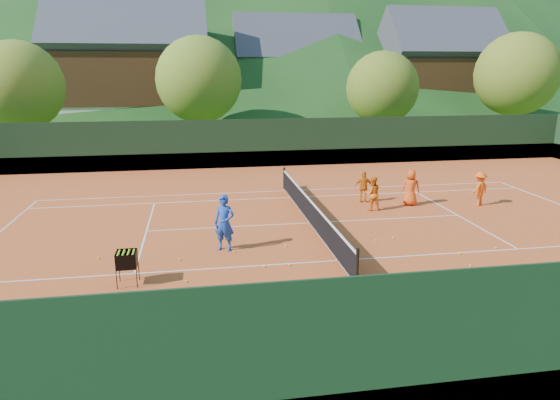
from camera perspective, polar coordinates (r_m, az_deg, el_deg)
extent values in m
plane|color=#2D571B|center=(20.12, 3.45, -2.67)|extent=(400.00, 400.00, 0.00)
cube|color=#C44E1F|center=(20.11, 3.45, -2.65)|extent=(40.00, 24.00, 0.02)
imported|color=#1B42B1|center=(16.94, -6.37, -2.63)|extent=(0.83, 0.71, 1.93)
imported|color=orange|center=(22.04, 10.52, 0.74)|extent=(0.74, 0.59, 1.50)
imported|color=orange|center=(23.28, 9.55, 1.49)|extent=(0.91, 0.52, 1.46)
imported|color=#F05215|center=(23.21, 14.72, 1.38)|extent=(0.93, 0.77, 1.63)
imported|color=#FF6216|center=(24.16, 21.84, 1.21)|extent=(1.14, 0.93, 1.54)
sphere|color=yellow|center=(16.85, 20.95, -7.03)|extent=(0.07, 0.07, 0.07)
sphere|color=yellow|center=(11.40, 7.89, -17.06)|extent=(0.07, 0.07, 0.07)
sphere|color=yellow|center=(13.35, 4.82, -11.90)|extent=(0.07, 0.07, 0.07)
sphere|color=yellow|center=(18.32, 10.92, -4.53)|extent=(0.07, 0.07, 0.07)
sphere|color=yellow|center=(13.19, 20.99, -13.27)|extent=(0.07, 0.07, 0.07)
sphere|color=yellow|center=(15.84, 1.14, -7.41)|extent=(0.07, 0.07, 0.07)
sphere|color=yellow|center=(14.94, -10.67, -9.10)|extent=(0.07, 0.07, 0.07)
sphere|color=yellow|center=(17.41, -20.02, -6.24)|extent=(0.07, 0.07, 0.07)
sphere|color=yellow|center=(16.58, -11.39, -6.66)|extent=(0.07, 0.07, 0.07)
sphere|color=yellow|center=(11.46, 0.35, -16.72)|extent=(0.07, 0.07, 0.07)
sphere|color=yellow|center=(12.21, -12.18, -14.95)|extent=(0.07, 0.07, 0.07)
sphere|color=yellow|center=(17.42, -16.33, -5.91)|extent=(0.07, 0.07, 0.07)
sphere|color=yellow|center=(17.43, 0.68, -5.27)|extent=(0.07, 0.07, 0.07)
sphere|color=yellow|center=(17.01, -5.30, -5.86)|extent=(0.07, 0.07, 0.07)
sphere|color=yellow|center=(18.80, 23.48, -5.03)|extent=(0.07, 0.07, 0.07)
sphere|color=yellow|center=(11.94, -24.43, -16.78)|extent=(0.07, 0.07, 0.07)
sphere|color=yellow|center=(12.73, 19.56, -14.21)|extent=(0.07, 0.07, 0.07)
sphere|color=yellow|center=(18.48, 5.75, -4.16)|extent=(0.07, 0.07, 0.07)
sphere|color=yellow|center=(15.73, -1.80, -7.57)|extent=(0.07, 0.07, 0.07)
sphere|color=yellow|center=(18.69, 12.80, -4.25)|extent=(0.07, 0.07, 0.07)
sphere|color=yellow|center=(14.38, 8.53, -9.97)|extent=(0.07, 0.07, 0.07)
sphere|color=yellow|center=(17.81, 19.88, -5.75)|extent=(0.07, 0.07, 0.07)
cube|color=white|center=(15.15, 8.13, -8.76)|extent=(23.77, 0.06, 0.00)
cube|color=white|center=(25.28, 0.68, 1.07)|extent=(23.77, 0.06, 0.00)
cube|color=white|center=(16.36, 6.69, -6.88)|extent=(23.77, 0.06, 0.00)
cube|color=white|center=(23.98, 1.26, 0.30)|extent=(23.77, 0.06, 0.00)
cube|color=white|center=(19.73, -15.01, -3.45)|extent=(0.06, 8.23, 0.00)
cube|color=white|center=(22.39, 19.64, -1.65)|extent=(0.06, 8.23, 0.00)
cube|color=white|center=(20.11, 3.45, -2.61)|extent=(12.80, 0.06, 0.00)
cube|color=silver|center=(20.11, 3.45, -2.61)|extent=(0.06, 10.97, 0.00)
cube|color=black|center=(19.98, 3.47, -1.39)|extent=(0.03, 11.97, 0.90)
cube|color=white|center=(19.85, 3.49, -0.09)|extent=(0.05, 11.97, 0.06)
cylinder|color=black|center=(14.50, 8.81, -7.55)|extent=(0.10, 0.10, 1.10)
cylinder|color=black|center=(25.64, 0.49, 2.52)|extent=(0.10, 0.10, 1.10)
cube|color=black|center=(31.32, -1.43, 6.55)|extent=(40.00, 0.05, 3.00)
cube|color=#1B5E2A|center=(31.48, -1.42, 4.75)|extent=(40.40, 0.05, 1.00)
cube|color=black|center=(9.18, 21.23, -15.87)|extent=(40.00, 0.05, 3.00)
cylinder|color=black|center=(14.89, -18.17, -8.69)|extent=(0.02, 0.02, 0.55)
cylinder|color=black|center=(14.81, -16.05, -8.64)|extent=(0.02, 0.02, 0.55)
cylinder|color=black|center=(15.39, -17.88, -7.88)|extent=(0.02, 0.02, 0.55)
cylinder|color=black|center=(15.31, -15.83, -7.83)|extent=(0.02, 0.02, 0.55)
cube|color=black|center=(14.99, -17.06, -7.28)|extent=(0.55, 0.55, 0.02)
cube|color=black|center=(14.66, -17.26, -6.87)|extent=(0.55, 0.02, 0.45)
cube|color=black|center=(15.17, -17.00, -6.11)|extent=(0.55, 0.02, 0.45)
cube|color=black|center=(14.95, -18.18, -6.51)|extent=(0.02, 0.55, 0.45)
cube|color=black|center=(14.88, -16.07, -6.45)|extent=(0.02, 0.55, 0.45)
sphere|color=#CCE526|center=(14.69, -18.08, -6.10)|extent=(0.07, 0.07, 0.07)
sphere|color=#CCE526|center=(14.81, -18.01, -5.91)|extent=(0.07, 0.07, 0.07)
sphere|color=#CCE526|center=(14.94, -17.93, -5.73)|extent=(0.07, 0.07, 0.07)
sphere|color=#CCE526|center=(15.07, -17.86, -5.54)|extent=(0.07, 0.07, 0.07)
sphere|color=#CCE526|center=(14.67, -17.55, -6.08)|extent=(0.07, 0.07, 0.07)
sphere|color=#CCE526|center=(14.79, -17.48, -5.89)|extent=(0.07, 0.07, 0.07)
sphere|color=#CCE526|center=(14.92, -17.41, -5.71)|extent=(0.07, 0.07, 0.07)
sphere|color=#CCE526|center=(15.05, -17.35, -5.53)|extent=(0.07, 0.07, 0.07)
sphere|color=#CCE526|center=(14.65, -17.02, -6.07)|extent=(0.07, 0.07, 0.07)
sphere|color=#CCE526|center=(14.77, -16.95, -5.88)|extent=(0.07, 0.07, 0.07)
sphere|color=#CCE526|center=(14.90, -16.89, -5.70)|extent=(0.07, 0.07, 0.07)
sphere|color=#CCE526|center=(15.03, -16.83, -5.51)|extent=(0.07, 0.07, 0.07)
sphere|color=#CCE526|center=(14.63, -16.48, -6.05)|extent=(0.07, 0.07, 0.07)
sphere|color=#CCE526|center=(14.76, -16.43, -5.86)|extent=(0.07, 0.07, 0.07)
sphere|color=#CCE526|center=(14.88, -16.37, -5.68)|extent=(0.07, 0.07, 0.07)
sphere|color=#CCE526|center=(15.01, -16.31, -5.50)|extent=(0.07, 0.07, 0.07)
cube|color=beige|center=(49.22, -16.27, 8.92)|extent=(12.00, 9.00, 2.88)
cube|color=#3A200F|center=(49.01, -16.59, 13.19)|extent=(12.24, 9.18, 4.48)
cube|color=#43434B|center=(49.04, -16.84, 16.50)|extent=(13.80, 9.93, 9.93)
cube|color=beige|center=(53.90, 1.61, 9.77)|extent=(11.00, 8.00, 2.52)
cube|color=#371E0F|center=(53.71, 1.64, 13.20)|extent=(11.22, 8.16, 3.92)
cube|color=#3D3D44|center=(53.70, 1.66, 15.93)|extent=(12.65, 8.82, 8.82)
cube|color=beige|center=(54.64, 17.22, 9.29)|extent=(10.00, 8.00, 2.70)
cube|color=#371F0F|center=(54.45, 17.50, 12.90)|extent=(10.20, 8.16, 4.20)
cube|color=#403F47|center=(54.45, 17.73, 15.73)|extent=(11.50, 8.82, 8.82)
cylinder|color=#402619|center=(38.77, -27.10, 6.29)|extent=(0.36, 0.36, 2.70)
sphere|color=#567A20|center=(38.50, -27.72, 11.47)|extent=(6.00, 6.00, 6.00)
cylinder|color=#3F2619|center=(38.95, -9.02, 7.89)|extent=(0.36, 0.36, 2.88)
sphere|color=#4B771F|center=(38.69, -9.25, 13.43)|extent=(6.40, 6.40, 6.40)
cylinder|color=#3D2518|center=(40.61, 11.36, 7.81)|extent=(0.36, 0.36, 2.52)
sphere|color=#476C1C|center=(40.35, 11.60, 12.45)|extent=(5.60, 5.60, 5.60)
cylinder|color=#43291A|center=(47.03, 24.88, 8.00)|extent=(0.36, 0.36, 3.06)
sphere|color=#52721E|center=(46.81, 25.42, 12.84)|extent=(6.80, 6.80, 6.80)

